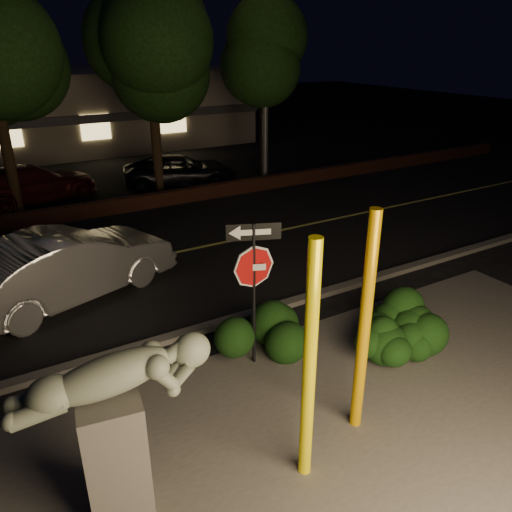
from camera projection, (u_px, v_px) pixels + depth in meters
The scene contains 21 objects.
ground at pixel (117, 226), 15.92m from camera, with size 90.00×90.00×0.00m, color black.
patio at pixel (333, 450), 7.22m from camera, with size 14.00×6.00×0.02m, color #4C4944.
road at pixel (148, 259), 13.55m from camera, with size 80.00×8.00×0.01m, color black.
lane_marking at pixel (148, 258), 13.54m from camera, with size 80.00×0.12×0.01m, color #C2BC4D.
curb at pixel (215, 325), 10.28m from camera, with size 80.00×0.25×0.12m, color #4C4944.
brick_wall at pixel (105, 208), 16.85m from camera, with size 40.00×0.35×0.50m, color #462216.
parking_lot at pixel (71, 178), 21.46m from camera, with size 40.00×12.00×0.01m, color black.
building at pixel (34, 110), 26.98m from camera, with size 22.00×10.20×4.00m.
tree_far_c at pixel (148, 34), 17.05m from camera, with size 4.80×4.80×7.84m.
tree_far_d at pixel (265, 41), 19.86m from camera, with size 4.40×4.40×7.42m.
yellow_pole_left at pixel (309, 367), 6.19m from camera, with size 0.17×0.17×3.46m, color #FEEB09.
yellow_pole_right at pixel (364, 327), 7.03m from camera, with size 0.17×0.17×3.49m, color #D59B04.
signpost at pixel (254, 267), 8.44m from camera, with size 0.86×0.37×2.71m.
sculpture at pixel (115, 420), 5.67m from camera, with size 2.27×0.92×2.41m.
hedge_center at pixel (265, 331), 9.25m from camera, with size 1.93×0.90×1.00m, color black.
hedge_right at pixel (395, 327), 9.24m from camera, with size 1.77×0.95×1.16m, color black.
hedge_far_right at pixel (405, 336), 9.13m from camera, with size 1.38×0.86×0.96m, color black.
streetlight at pixel (260, 0), 17.96m from camera, with size 1.71×0.50×11.38m.
silver_sedan at pixel (68, 265), 11.21m from camera, with size 1.70×4.89×1.61m, color silver.
parked_car_darkred at pixel (31, 184), 18.05m from camera, with size 1.91×4.69×1.36m, color #400E14.
parked_car_dark at pixel (181, 171), 20.01m from camera, with size 2.06×4.48×1.24m, color black.
Camera 1 is at (-3.75, -5.18, 5.46)m, focal length 35.00 mm.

